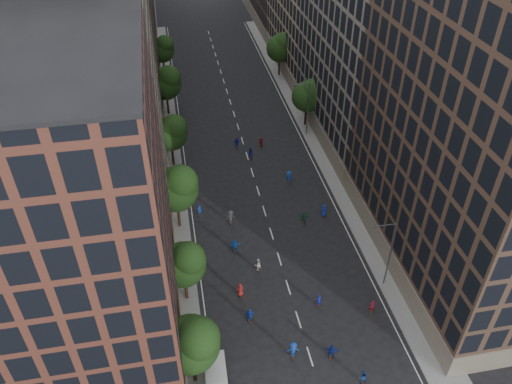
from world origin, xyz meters
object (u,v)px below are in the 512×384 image
cargo_van (216,378)px  skater_2 (362,377)px  streetlamp_far (307,106)px  skater_1 (319,301)px  streetlamp_near (389,251)px

cargo_van → skater_2: cargo_van is taller
streetlamp_far → cargo_van: size_ratio=2.03×
streetlamp_far → skater_2: 44.68m
skater_1 → skater_2: skater_1 is taller
skater_1 → cargo_van: bearing=18.0°
streetlamp_near → skater_2: 13.45m
cargo_van → skater_2: 13.46m
streetlamp_near → cargo_van: (-19.67, -8.90, -3.94)m
streetlamp_near → skater_1: size_ratio=5.70×
streetlamp_near → streetlamp_far: size_ratio=1.00×
skater_2 → skater_1: bearing=-87.5°
streetlamp_near → skater_1: (-7.82, -1.62, -4.37)m
cargo_van → skater_1: size_ratio=2.81×
streetlamp_far → skater_2: (-6.38, -44.00, -4.40)m
streetlamp_far → skater_2: bearing=-98.2°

